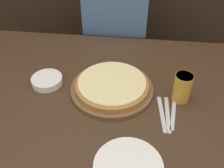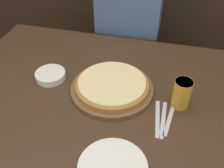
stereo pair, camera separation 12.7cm
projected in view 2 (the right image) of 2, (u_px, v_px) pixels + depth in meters
dining_table at (99, 138)px, 1.51m from camera, size 1.48×1.10×0.71m
pizza_on_board at (112, 86)px, 1.28m from camera, size 0.41×0.41×0.06m
beer_glass at (182, 93)px, 1.17m from camera, size 0.08×0.08×0.14m
dinner_plate at (113, 168)px, 0.96m from camera, size 0.26×0.26×0.02m
side_bowl at (51, 75)px, 1.36m from camera, size 0.16×0.16×0.04m
fork at (158, 118)px, 1.15m from camera, size 0.04×0.22×0.00m
dinner_knife at (163, 120)px, 1.14m from camera, size 0.02×0.22×0.00m
spoon at (169, 121)px, 1.14m from camera, size 0.04×0.19×0.00m
diner_person at (128, 39)px, 1.85m from camera, size 0.42×0.20×1.28m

